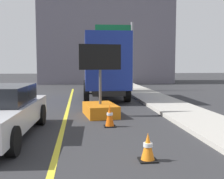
% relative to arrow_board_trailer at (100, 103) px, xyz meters
% --- Properties ---
extents(arrow_board_trailer, '(1.60, 1.93, 2.70)m').
position_rel_arrow_board_trailer_xyz_m(arrow_board_trailer, '(0.00, 0.00, 0.00)').
color(arrow_board_trailer, orange).
rests_on(arrow_board_trailer, ground).
extents(box_truck, '(2.47, 6.87, 3.51)m').
position_rel_arrow_board_trailer_xyz_m(box_truck, '(0.65, 5.57, 1.40)').
color(box_truck, black).
rests_on(box_truck, ground).
extents(highway_guide_sign, '(2.79, 0.21, 5.00)m').
position_rel_arrow_board_trailer_xyz_m(highway_guide_sign, '(2.30, 10.00, 2.94)').
color(highway_guide_sign, gray).
rests_on(highway_guide_sign, ground).
extents(far_building_block, '(13.41, 6.30, 10.89)m').
position_rel_arrow_board_trailer_xyz_m(far_building_block, '(1.95, 19.62, 4.96)').
color(far_building_block, slate).
rests_on(far_building_block, ground).
extents(traffic_cone_mid_lane, '(0.36, 0.36, 0.58)m').
position_rel_arrow_board_trailer_xyz_m(traffic_cone_mid_lane, '(0.60, -5.07, -0.19)').
color(traffic_cone_mid_lane, black).
rests_on(traffic_cone_mid_lane, ground).
extents(traffic_cone_far_lane, '(0.36, 0.36, 0.71)m').
position_rel_arrow_board_trailer_xyz_m(traffic_cone_far_lane, '(0.16, -1.88, -0.13)').
color(traffic_cone_far_lane, black).
rests_on(traffic_cone_far_lane, ground).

